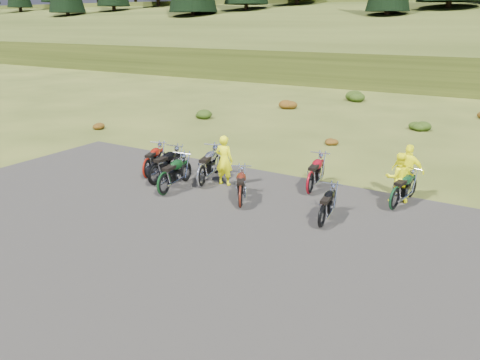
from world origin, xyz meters
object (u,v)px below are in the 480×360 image
Objects in this scene: person_middle at (224,161)px; motorcycle_0 at (156,186)px; motorcycle_7 at (393,210)px; motorcycle_3 at (202,187)px.

motorcycle_0 is at bearing 28.58° from person_middle.
motorcycle_7 is at bearing -79.55° from motorcycle_0.
motorcycle_3 is 1.33× the size of person_middle.
motorcycle_3 is 1.13× the size of motorcycle_7.
motorcycle_7 is at bearing -176.49° from person_middle.
motorcycle_3 reaches higher than motorcycle_7.
motorcycle_7 is 1.18× the size of person_middle.
motorcycle_3 is at bearing 110.85° from motorcycle_7.
person_middle is at bearing -61.86° from motorcycle_0.
person_middle is (0.54, 0.61, 0.88)m from motorcycle_3.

